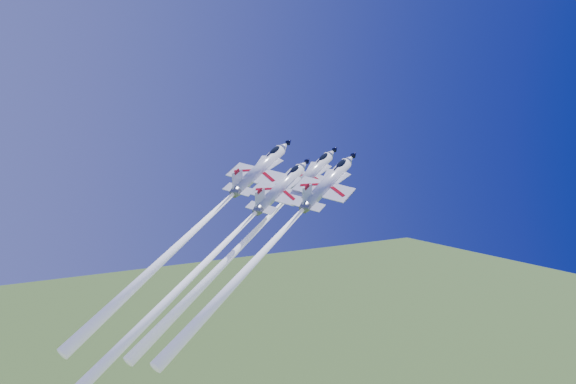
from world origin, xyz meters
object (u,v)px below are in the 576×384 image
jet_lead (254,232)px  jet_right (277,238)px  jet_left (201,224)px  jet_slot (209,259)px

jet_lead → jet_right: 11.26m
jet_right → jet_left: bearing=-174.8°
jet_lead → jet_left: size_ratio=1.01×
jet_left → jet_right: jet_left is taller
jet_right → jet_slot: bearing=-141.0°
jet_slot → jet_right: bearing=39.0°
jet_lead → jet_right: bearing=-33.3°
jet_right → jet_slot: size_ratio=0.88×
jet_slot → jet_lead: bearing=95.2°
jet_lead → jet_right: (-2.00, -11.05, 0.84)m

